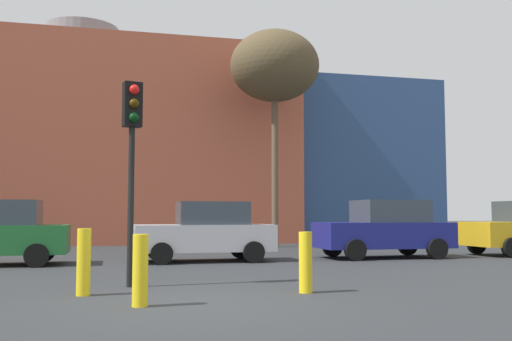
{
  "coord_description": "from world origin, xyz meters",
  "views": [
    {
      "loc": [
        -1.3,
        -9.42,
        1.42
      ],
      "look_at": [
        3.52,
        9.99,
        2.92
      ],
      "focal_mm": 40.84,
      "sensor_mm": 36.0,
      "label": 1
    }
  ],
  "objects_px": {
    "bollard_yellow_2": "(140,270)",
    "bollard_yellow_1": "(84,262)",
    "traffic_light_island": "(132,136)",
    "bare_tree_0": "(275,67)",
    "parked_car_3": "(385,229)",
    "parked_car_2": "(206,232)",
    "bollard_yellow_0": "(305,262)"
  },
  "relations": [
    {
      "from": "traffic_light_island",
      "to": "bare_tree_0",
      "type": "height_order",
      "value": "bare_tree_0"
    },
    {
      "from": "parked_car_2",
      "to": "parked_car_3",
      "type": "height_order",
      "value": "parked_car_3"
    },
    {
      "from": "traffic_light_island",
      "to": "bollard_yellow_2",
      "type": "height_order",
      "value": "traffic_light_island"
    },
    {
      "from": "parked_car_2",
      "to": "traffic_light_island",
      "type": "distance_m",
      "value": 6.61
    },
    {
      "from": "parked_car_3",
      "to": "bollard_yellow_2",
      "type": "distance_m",
      "value": 11.69
    },
    {
      "from": "parked_car_2",
      "to": "bare_tree_0",
      "type": "bearing_deg",
      "value": -120.76
    },
    {
      "from": "traffic_light_island",
      "to": "bollard_yellow_2",
      "type": "distance_m",
      "value": 3.47
    },
    {
      "from": "bare_tree_0",
      "to": "bollard_yellow_2",
      "type": "height_order",
      "value": "bare_tree_0"
    },
    {
      "from": "traffic_light_island",
      "to": "bollard_yellow_1",
      "type": "bearing_deg",
      "value": -52.05
    },
    {
      "from": "parked_car_3",
      "to": "bare_tree_0",
      "type": "bearing_deg",
      "value": -75.81
    },
    {
      "from": "bollard_yellow_2",
      "to": "parked_car_3",
      "type": "bearing_deg",
      "value": 45.14
    },
    {
      "from": "bollard_yellow_1",
      "to": "bollard_yellow_0",
      "type": "bearing_deg",
      "value": -8.77
    },
    {
      "from": "parked_car_2",
      "to": "bollard_yellow_0",
      "type": "relative_size",
      "value": 3.77
    },
    {
      "from": "traffic_light_island",
      "to": "bollard_yellow_1",
      "type": "xyz_separation_m",
      "value": [
        -0.83,
        -1.01,
        -2.39
      ]
    },
    {
      "from": "bollard_yellow_1",
      "to": "bollard_yellow_2",
      "type": "distance_m",
      "value": 1.73
    },
    {
      "from": "traffic_light_island",
      "to": "parked_car_2",
      "type": "bearing_deg",
      "value": 144.7
    },
    {
      "from": "traffic_light_island",
      "to": "bollard_yellow_2",
      "type": "bearing_deg",
      "value": -10.94
    },
    {
      "from": "bollard_yellow_2",
      "to": "bollard_yellow_1",
      "type": "bearing_deg",
      "value": 121.43
    },
    {
      "from": "bollard_yellow_0",
      "to": "bollard_yellow_2",
      "type": "xyz_separation_m",
      "value": [
        -2.99,
        -0.88,
        0.01
      ]
    },
    {
      "from": "bollard_yellow_0",
      "to": "bollard_yellow_2",
      "type": "distance_m",
      "value": 3.11
    },
    {
      "from": "parked_car_3",
      "to": "traffic_light_island",
      "type": "bearing_deg",
      "value": 34.87
    },
    {
      "from": "parked_car_3",
      "to": "bollard_yellow_1",
      "type": "height_order",
      "value": "parked_car_3"
    },
    {
      "from": "bollard_yellow_0",
      "to": "bollard_yellow_1",
      "type": "xyz_separation_m",
      "value": [
        -3.89,
        0.6,
        0.03
      ]
    },
    {
      "from": "parked_car_2",
      "to": "bare_tree_0",
      "type": "xyz_separation_m",
      "value": [
        4.14,
        6.96,
        7.05
      ]
    },
    {
      "from": "bollard_yellow_0",
      "to": "bollard_yellow_1",
      "type": "relative_size",
      "value": 0.94
    },
    {
      "from": "parked_car_3",
      "to": "bare_tree_0",
      "type": "relative_size",
      "value": 0.45
    },
    {
      "from": "parked_car_2",
      "to": "bollard_yellow_1",
      "type": "distance_m",
      "value": 7.54
    },
    {
      "from": "traffic_light_island",
      "to": "bollard_yellow_2",
      "type": "xyz_separation_m",
      "value": [
        0.07,
        -2.49,
        -2.42
      ]
    },
    {
      "from": "bollard_yellow_0",
      "to": "bollard_yellow_2",
      "type": "height_order",
      "value": "bollard_yellow_2"
    },
    {
      "from": "parked_car_3",
      "to": "traffic_light_island",
      "type": "xyz_separation_m",
      "value": [
        -8.31,
        -5.79,
        2.04
      ]
    },
    {
      "from": "parked_car_3",
      "to": "bollard_yellow_1",
      "type": "xyz_separation_m",
      "value": [
        -9.14,
        -6.8,
        -0.35
      ]
    },
    {
      "from": "parked_car_3",
      "to": "bollard_yellow_2",
      "type": "relative_size",
      "value": 3.9
    }
  ]
}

